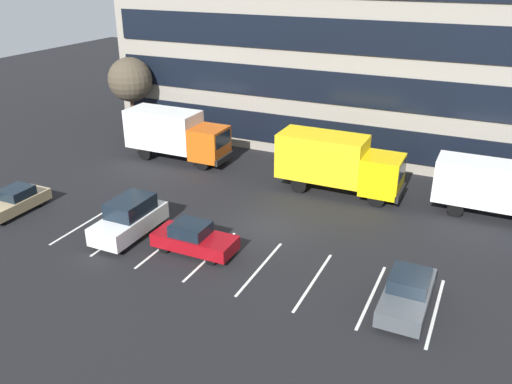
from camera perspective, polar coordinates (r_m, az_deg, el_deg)
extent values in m
plane|color=black|center=(30.34, 1.32, -3.79)|extent=(120.00, 120.00, 0.00)
cube|color=gray|center=(44.25, 11.33, 16.84)|extent=(38.14, 12.37, 18.00)
cube|color=black|center=(39.82, 8.24, 5.93)|extent=(36.62, 0.16, 2.30)
cube|color=black|center=(38.88, 8.55, 10.98)|extent=(36.62, 0.16, 2.30)
cube|color=black|center=(38.25, 8.89, 16.24)|extent=(36.62, 0.16, 2.30)
cube|color=silver|center=(32.23, -18.01, -3.29)|extent=(0.14, 5.40, 0.01)
cube|color=silver|center=(30.52, -14.09, -4.38)|extent=(0.14, 5.40, 0.01)
cube|color=silver|center=(28.99, -9.73, -5.56)|extent=(0.14, 5.40, 0.01)
cube|color=silver|center=(27.65, -4.89, -6.84)|extent=(0.14, 5.40, 0.01)
cube|color=silver|center=(26.54, 0.43, -8.17)|extent=(0.14, 5.40, 0.01)
cube|color=silver|center=(25.68, 6.20, -9.53)|extent=(0.14, 5.40, 0.01)
cube|color=silver|center=(25.12, 12.34, -10.86)|extent=(0.14, 5.40, 0.01)
cube|color=silver|center=(24.85, 18.74, -12.10)|extent=(0.14, 5.40, 0.01)
cube|color=white|center=(33.81, 22.83, 1.01)|extent=(4.88, 2.35, 2.53)
cylinder|color=black|center=(35.30, 20.98, -0.49)|extent=(0.94, 0.28, 0.94)
cylinder|color=black|center=(33.53, 20.66, -1.72)|extent=(0.94, 0.28, 0.94)
cube|color=#D85914|center=(38.99, -5.05, 5.25)|extent=(2.33, 2.54, 2.33)
cube|color=black|center=(38.31, -3.58, 5.69)|extent=(0.06, 2.13, 1.02)
cube|color=white|center=(40.84, -9.88, 6.71)|extent=(5.50, 2.64, 2.85)
cube|color=black|center=(38.76, -3.43, 3.61)|extent=(0.21, 2.54, 0.42)
cylinder|color=black|center=(40.26, -4.22, 4.13)|extent=(1.06, 0.32, 1.06)
cylinder|color=black|center=(38.50, -5.79, 3.13)|extent=(1.06, 0.32, 1.06)
cylinder|color=black|center=(42.82, -10.12, 5.04)|extent=(1.06, 0.32, 1.06)
cylinder|color=black|center=(41.16, -11.83, 4.13)|extent=(1.06, 0.32, 1.06)
cube|color=yellow|center=(33.96, 13.44, 1.84)|extent=(2.36, 2.58, 2.36)
cube|color=black|center=(33.61, 15.44, 2.26)|extent=(0.06, 2.17, 1.04)
cube|color=yellow|center=(34.66, 7.12, 3.83)|extent=(5.59, 2.69, 2.90)
cube|color=black|center=(34.16, 15.29, -0.09)|extent=(0.21, 2.58, 0.43)
cylinder|color=black|center=(35.41, 13.65, 0.68)|extent=(1.07, 0.32, 1.07)
cylinder|color=black|center=(33.41, 12.83, -0.68)|extent=(1.07, 0.32, 1.07)
cylinder|color=black|center=(36.60, 5.88, 2.02)|extent=(1.07, 0.32, 1.07)
cylinder|color=black|center=(34.67, 4.64, 0.79)|extent=(1.07, 0.32, 1.07)
cube|color=maroon|center=(27.84, -6.60, -5.27)|extent=(4.38, 1.83, 0.71)
cube|color=black|center=(27.63, -7.05, -3.97)|extent=(1.84, 1.61, 0.61)
cylinder|color=black|center=(27.96, -3.26, -5.70)|extent=(0.61, 0.22, 0.61)
cylinder|color=black|center=(26.77, -4.87, -7.20)|extent=(0.61, 0.22, 0.61)
cylinder|color=black|center=(29.24, -8.12, -4.50)|extent=(0.61, 0.22, 0.61)
cylinder|color=black|center=(28.10, -9.86, -5.87)|extent=(0.61, 0.22, 0.61)
cube|color=#474C51|center=(24.37, 15.92, -10.74)|extent=(1.87, 4.48, 0.73)
cube|color=black|center=(24.19, 16.19, -9.13)|extent=(1.65, 1.88, 0.62)
cylinder|color=black|center=(23.31, 17.19, -13.60)|extent=(0.23, 0.62, 0.62)
cylinder|color=black|center=(23.46, 13.20, -12.81)|extent=(0.23, 0.62, 0.62)
cylinder|color=black|center=(25.67, 18.23, -9.94)|extent=(0.23, 0.62, 0.62)
cylinder|color=black|center=(25.81, 14.63, -9.26)|extent=(0.23, 0.62, 0.62)
cube|color=white|center=(29.93, -13.46, -3.25)|extent=(1.99, 4.70, 0.97)
cube|color=black|center=(29.69, -13.35, -1.48)|extent=(1.75, 2.59, 0.87)
cylinder|color=black|center=(28.60, -13.82, -5.59)|extent=(0.22, 0.70, 0.70)
cylinder|color=black|center=(29.64, -16.49, -4.81)|extent=(0.22, 0.70, 0.70)
cylinder|color=black|center=(30.68, -10.39, -3.14)|extent=(0.22, 0.70, 0.70)
cylinder|color=black|center=(31.65, -12.99, -2.50)|extent=(0.22, 0.70, 0.70)
cube|color=tan|center=(35.03, -24.47, -1.10)|extent=(1.72, 4.12, 0.67)
cube|color=black|center=(34.91, -24.39, -0.05)|extent=(1.52, 1.73, 0.57)
cylinder|color=black|center=(33.86, -25.17, -2.60)|extent=(0.21, 0.57, 0.57)
cylinder|color=black|center=(35.38, -22.03, -0.93)|extent=(0.21, 0.57, 0.57)
cylinder|color=black|center=(36.44, -23.66, -0.50)|extent=(0.21, 0.57, 0.57)
cylinder|color=#473323|center=(46.30, -13.01, 7.84)|extent=(0.28, 0.28, 3.54)
sphere|color=#4C4233|center=(45.55, -13.39, 11.69)|extent=(3.61, 3.61, 3.61)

